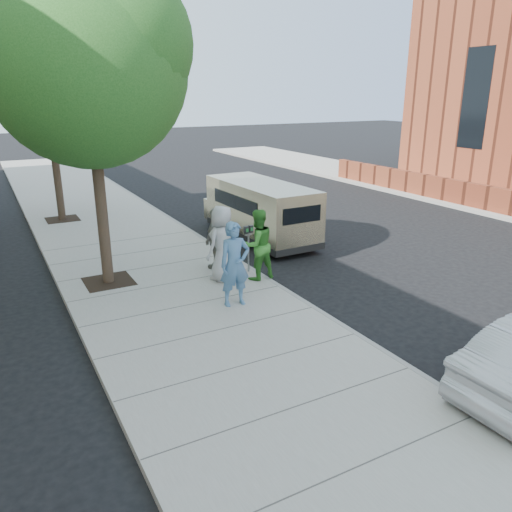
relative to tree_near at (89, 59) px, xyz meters
The scene contains 11 objects.
ground 6.45m from the tree_near, 46.82° to the right, with size 120.00×120.00×0.00m, color black.
sidewalk 6.11m from the tree_near, 62.43° to the right, with size 5.00×60.00×0.15m, color gray.
curb_face 7.02m from the tree_near, 33.03° to the right, with size 0.12×60.00×0.16m, color gray.
tree_near is the anchor object (origin of this frame).
tree_far 7.63m from the tree_near, 90.00° to the left, with size 3.92×3.80×6.49m.
parking_meter 5.77m from the tree_near, 17.09° to the right, with size 0.28×0.14×1.29m.
van 7.42m from the tree_near, 19.72° to the left, with size 1.87×5.33×1.96m.
person_officer 5.71m from the tree_near, 52.81° to the right, with size 0.72×0.47×1.96m, color teal.
person_green_shirt 5.89m from the tree_near, 25.82° to the right, with size 0.90×0.70×1.86m, color #39892D.
person_gray_shirt 5.30m from the tree_near, 25.68° to the right, with size 0.96×0.62×1.96m, color #AEAEB0.
person_striped_polo 5.39m from the tree_near, ahead, with size 1.00×0.42×1.71m, color slate.
Camera 1 is at (-4.77, -10.05, 4.84)m, focal length 35.00 mm.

